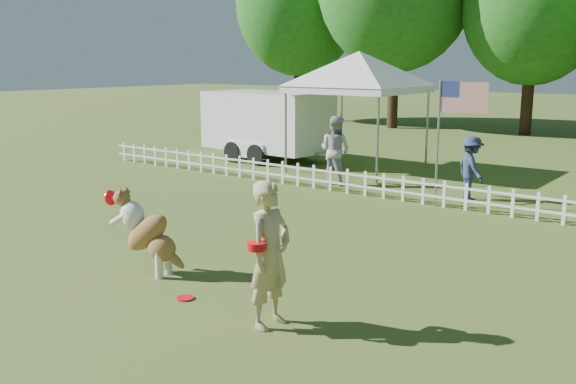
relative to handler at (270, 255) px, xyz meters
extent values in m
plane|color=#37521A|center=(-1.30, 0.27, -0.89)|extent=(120.00, 120.00, 0.00)
imported|color=tan|center=(0.00, 0.00, 0.00)|extent=(0.45, 0.66, 1.79)
cylinder|color=red|center=(-1.46, -0.03, -0.88)|extent=(0.31, 0.31, 0.02)
imported|color=#A8A7AD|center=(-4.48, 8.11, -0.01)|extent=(0.86, 0.67, 1.78)
imported|color=#242F4E|center=(-0.95, 8.45, -0.15)|extent=(1.08, 1.04, 1.48)
camera|label=1|loc=(4.65, -5.65, 2.26)|focal=40.00mm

